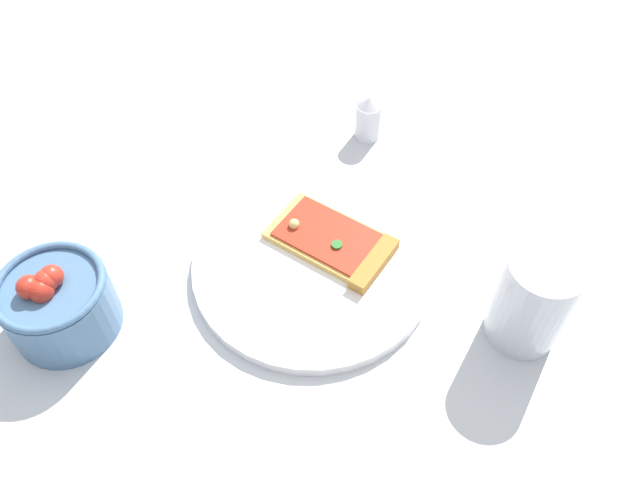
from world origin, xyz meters
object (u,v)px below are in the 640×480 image
Objects in this scene: soda_glass at (532,303)px; pepper_shaker at (368,118)px; pizza_slice_main at (336,242)px; plate at (313,265)px; salad_bowl at (58,303)px.

soda_glass reaches higher than pepper_shaker.
pizza_slice_main is 0.22m from soda_glass.
soda_glass reaches higher than plate.
pepper_shaker is (-0.06, -0.20, 0.01)m from pizza_slice_main.
soda_glass is at bearing 147.09° from pizza_slice_main.
plate is 0.24m from pepper_shaker.
plate is at bearing -168.42° from salad_bowl.
pepper_shaker is at bearing -142.27° from salad_bowl.
salad_bowl reaches higher than pepper_shaker.
pepper_shaker is at bearing -112.09° from plate.
salad_bowl is at bearing -5.26° from soda_glass.
pizza_slice_main is 0.31m from salad_bowl.
salad_bowl reaches higher than pizza_slice_main.
pizza_slice_main is 1.41× the size of salad_bowl.
soda_glass is at bearing 111.25° from pepper_shaker.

